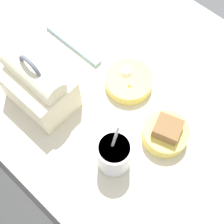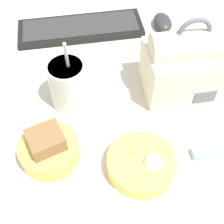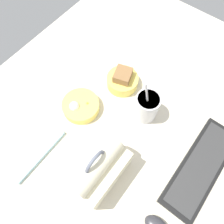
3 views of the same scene
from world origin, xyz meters
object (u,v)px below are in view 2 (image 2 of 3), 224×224
(keyboard, at_px, (81,28))
(lunch_bag, at_px, (186,65))
(bento_bowl_snacks, at_px, (141,164))
(soup_cup, at_px, (68,84))
(computer_mouse, at_px, (163,22))
(bento_bowl_sandwich, at_px, (49,149))

(keyboard, relative_size, lunch_bag, 1.75)
(keyboard, distance_m, bento_bowl_snacks, 0.47)
(soup_cup, xyz_separation_m, bento_bowl_snacks, (0.13, -0.20, -0.04))
(lunch_bag, xyz_separation_m, computer_mouse, (0.02, 0.24, -0.06))
(bento_bowl_snacks, bearing_deg, bento_bowl_sandwich, 162.09)
(keyboard, bearing_deg, bento_bowl_snacks, -80.78)
(bento_bowl_sandwich, xyz_separation_m, computer_mouse, (0.34, 0.38, -0.01))
(soup_cup, height_order, bento_bowl_snacks, soup_cup)
(lunch_bag, height_order, bento_bowl_sandwich, lunch_bag)
(computer_mouse, bearing_deg, keyboard, 175.00)
(computer_mouse, bearing_deg, bento_bowl_sandwich, -131.95)
(keyboard, distance_m, computer_mouse, 0.24)
(bento_bowl_snacks, bearing_deg, soup_cup, 122.10)
(soup_cup, bearing_deg, keyboard, 78.81)
(lunch_bag, bearing_deg, bento_bowl_sandwich, -156.20)
(lunch_bag, bearing_deg, keyboard, 130.54)
(soup_cup, relative_size, computer_mouse, 2.39)
(lunch_bag, height_order, computer_mouse, lunch_bag)
(keyboard, height_order, bento_bowl_snacks, bento_bowl_snacks)
(lunch_bag, xyz_separation_m, bento_bowl_sandwich, (-0.33, -0.14, -0.05))
(bento_bowl_snacks, bearing_deg, lunch_bag, 54.14)
(keyboard, relative_size, bento_bowl_snacks, 2.59)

